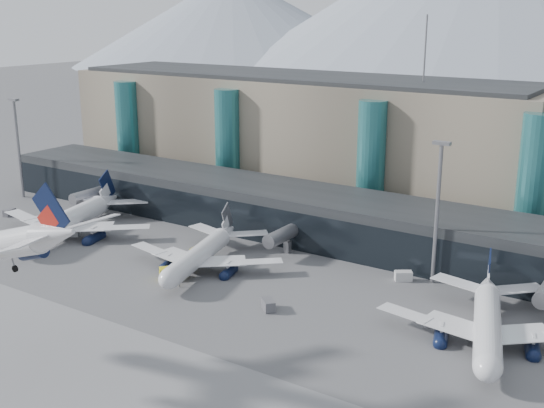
# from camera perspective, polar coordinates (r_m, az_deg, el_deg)

# --- Properties ---
(ground) EXTENTS (900.00, 900.00, 0.00)m
(ground) POSITION_cam_1_polar(r_m,az_deg,el_deg) (103.73, -12.93, -11.41)
(ground) COLOR #515154
(ground) RESTS_ON ground
(runway_strip) EXTENTS (400.00, 40.00, 0.04)m
(runway_strip) POSITION_cam_1_polar(r_m,az_deg,el_deg) (95.45, -19.60, -14.52)
(runway_strip) COLOR slate
(runway_strip) RESTS_ON ground
(runway_markings) EXTENTS (128.00, 1.00, 0.02)m
(runway_markings) POSITION_cam_1_polar(r_m,az_deg,el_deg) (95.43, -19.60, -14.51)
(runway_markings) COLOR gold
(runway_markings) RESTS_ON ground
(concourse) EXTENTS (170.00, 27.00, 10.00)m
(concourse) POSITION_cam_1_polar(r_m,az_deg,el_deg) (144.42, 3.56, -0.99)
(concourse) COLOR black
(concourse) RESTS_ON ground
(terminal_main) EXTENTS (130.00, 30.00, 31.00)m
(terminal_main) POSITION_cam_1_polar(r_m,az_deg,el_deg) (181.45, 1.85, 5.92)
(terminal_main) COLOR gray
(terminal_main) RESTS_ON ground
(teal_towers) EXTENTS (116.40, 19.40, 46.00)m
(teal_towers) POSITION_cam_1_polar(r_m,az_deg,el_deg) (163.18, 1.90, 4.28)
(teal_towers) COLOR #296F73
(teal_towers) RESTS_ON ground
(lightmast_left) EXTENTS (3.00, 1.20, 25.60)m
(lightmast_left) POSITION_cam_1_polar(r_m,az_deg,el_deg) (185.97, -20.49, 4.85)
(lightmast_left) COLOR slate
(lightmast_left) RESTS_ON ground
(lightmast_mid) EXTENTS (3.00, 1.20, 25.60)m
(lightmast_mid) POSITION_cam_1_polar(r_m,az_deg,el_deg) (121.30, 13.68, -0.08)
(lightmast_mid) COLOR slate
(lightmast_mid) RESTS_ON ground
(hero_jet) EXTENTS (31.39, 32.59, 10.49)m
(hero_jet) POSITION_cam_1_polar(r_m,az_deg,el_deg) (92.80, -21.73, -2.85)
(hero_jet) COLOR silver
(hero_jet) RESTS_ON ground
(jet_parked_left) EXTENTS (37.49, 38.73, 12.44)m
(jet_parked_left) POSITION_cam_1_polar(r_m,az_deg,el_deg) (154.29, -16.23, -0.61)
(jet_parked_left) COLOR silver
(jet_parked_left) RESTS_ON ground
(jet_parked_mid) EXTENTS (31.67, 32.84, 10.55)m
(jet_parked_mid) POSITION_cam_1_polar(r_m,az_deg,el_deg) (129.72, -5.65, -3.48)
(jet_parked_mid) COLOR silver
(jet_parked_mid) RESTS_ON ground
(jet_parked_right) EXTENTS (32.78, 34.29, 11.01)m
(jet_parked_right) POSITION_cam_1_polar(r_m,az_deg,el_deg) (106.69, 17.63, -8.50)
(jet_parked_right) COLOR silver
(jet_parked_right) RESTS_ON ground
(veh_a) EXTENTS (3.17, 2.59, 1.56)m
(veh_a) POSITION_cam_1_polar(r_m,az_deg,el_deg) (152.81, -16.30, -2.32)
(veh_a) COLOR silver
(veh_a) RESTS_ON ground
(veh_b) EXTENTS (1.85, 2.60, 1.38)m
(veh_b) POSITION_cam_1_polar(r_m,az_deg,el_deg) (136.66, -6.43, -3.95)
(veh_b) COLOR gold
(veh_b) RESTS_ON ground
(veh_c) EXTENTS (3.46, 3.34, 1.75)m
(veh_c) POSITION_cam_1_polar(r_m,az_deg,el_deg) (111.69, -0.32, -8.42)
(veh_c) COLOR #515056
(veh_c) RESTS_ON ground
(veh_d) EXTENTS (3.45, 3.06, 1.75)m
(veh_d) POSITION_cam_1_polar(r_m,az_deg,el_deg) (125.39, 10.93, -5.93)
(veh_d) COLOR silver
(veh_d) RESTS_ON ground
(veh_f) EXTENTS (2.12, 3.19, 1.64)m
(veh_f) POSITION_cam_1_polar(r_m,az_deg,el_deg) (172.69, -21.12, -0.66)
(veh_f) COLOR #515056
(veh_f) RESTS_ON ground
(veh_g) EXTENTS (1.98, 2.40, 1.21)m
(veh_g) POSITION_cam_1_polar(r_m,az_deg,el_deg) (109.49, 12.89, -9.53)
(veh_g) COLOR silver
(veh_g) RESTS_ON ground
(veh_h) EXTENTS (4.13, 4.23, 2.14)m
(veh_h) POSITION_cam_1_polar(r_m,az_deg,el_deg) (125.21, -8.50, -5.74)
(veh_h) COLOR gold
(veh_h) RESTS_ON ground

